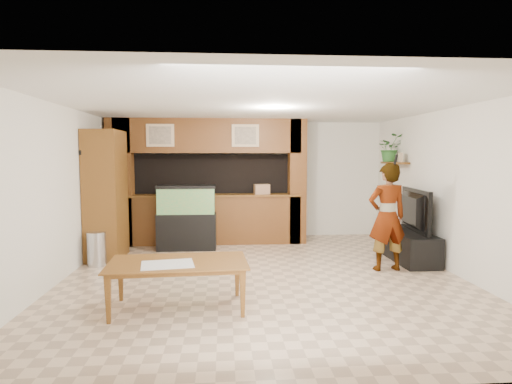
{
  "coord_description": "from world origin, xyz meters",
  "views": [
    {
      "loc": [
        -0.58,
        -6.44,
        1.87
      ],
      "look_at": [
        -0.06,
        0.6,
        1.25
      ],
      "focal_mm": 30.0,
      "sensor_mm": 36.0,
      "label": 1
    }
  ],
  "objects": [
    {
      "name": "floor",
      "position": [
        0.0,
        0.0,
        0.0
      ],
      "size": [
        6.5,
        6.5,
        0.0
      ],
      "primitive_type": "plane",
      "color": "#CBAD8D",
      "rests_on": "ground"
    },
    {
      "name": "ceiling",
      "position": [
        0.0,
        0.0,
        2.6
      ],
      "size": [
        6.5,
        6.5,
        0.0
      ],
      "primitive_type": "plane",
      "color": "white",
      "rests_on": "wall_back"
    },
    {
      "name": "wall_back",
      "position": [
        0.0,
        3.25,
        1.3
      ],
      "size": [
        6.0,
        0.0,
        6.0
      ],
      "primitive_type": "plane",
      "rotation": [
        1.57,
        0.0,
        0.0
      ],
      "color": "white",
      "rests_on": "floor"
    },
    {
      "name": "wall_left",
      "position": [
        -3.0,
        0.0,
        1.3
      ],
      "size": [
        0.0,
        6.5,
        6.5
      ],
      "primitive_type": "plane",
      "rotation": [
        1.57,
        0.0,
        1.57
      ],
      "color": "white",
      "rests_on": "floor"
    },
    {
      "name": "wall_right",
      "position": [
        3.0,
        0.0,
        1.3
      ],
      "size": [
        0.0,
        6.5,
        6.5
      ],
      "primitive_type": "plane",
      "rotation": [
        1.57,
        0.0,
        -1.57
      ],
      "color": "white",
      "rests_on": "floor"
    },
    {
      "name": "partition",
      "position": [
        -0.95,
        2.64,
        1.31
      ],
      "size": [
        4.2,
        0.99,
        2.6
      ],
      "color": "brown",
      "rests_on": "floor"
    },
    {
      "name": "wall_clock",
      "position": [
        -2.97,
        1.0,
        1.9
      ],
      "size": [
        0.05,
        0.25,
        0.25
      ],
      "color": "black",
      "rests_on": "wall_left"
    },
    {
      "name": "wall_shelf",
      "position": [
        2.85,
        1.95,
        1.7
      ],
      "size": [
        0.25,
        0.9,
        0.04
      ],
      "primitive_type": "cube",
      "color": "brown",
      "rests_on": "wall_right"
    },
    {
      "name": "pantry_cabinet",
      "position": [
        -2.7,
        1.35,
        1.15
      ],
      "size": [
        0.57,
        0.94,
        2.3
      ],
      "primitive_type": "cube",
      "color": "brown",
      "rests_on": "floor"
    },
    {
      "name": "trash_can",
      "position": [
        -2.73,
        0.8,
        0.29
      ],
      "size": [
        0.31,
        0.31,
        0.57
      ],
      "primitive_type": "cylinder",
      "color": "#B2B2B7",
      "rests_on": "floor"
    },
    {
      "name": "aquarium",
      "position": [
        -1.32,
        1.95,
        0.62
      ],
      "size": [
        1.14,
        0.43,
        1.27
      ],
      "rotation": [
        0.0,
        0.0,
        -0.01
      ],
      "color": "black",
      "rests_on": "floor"
    },
    {
      "name": "tv_stand",
      "position": [
        2.65,
        0.81,
        0.26
      ],
      "size": [
        0.57,
        1.55,
        0.52
      ],
      "primitive_type": "cube",
      "color": "black",
      "rests_on": "floor"
    },
    {
      "name": "television",
      "position": [
        2.65,
        0.81,
        0.89
      ],
      "size": [
        0.29,
        1.32,
        0.75
      ],
      "primitive_type": "imported",
      "rotation": [
        0.0,
        0.0,
        1.48
      ],
      "color": "black",
      "rests_on": "tv_stand"
    },
    {
      "name": "photo_frame",
      "position": [
        2.85,
        1.67,
        1.81
      ],
      "size": [
        0.04,
        0.14,
        0.19
      ],
      "primitive_type": "cube",
      "rotation": [
        0.0,
        0.0,
        0.1
      ],
      "color": "tan",
      "rests_on": "wall_shelf"
    },
    {
      "name": "potted_plant",
      "position": [
        2.82,
        2.14,
        2.0
      ],
      "size": [
        0.51,
        0.45,
        0.57
      ],
      "primitive_type": "imported",
      "rotation": [
        0.0,
        0.0,
        0.01
      ],
      "color": "#2A6428",
      "rests_on": "wall_shelf"
    },
    {
      "name": "person",
      "position": [
        2.03,
        0.18,
        0.87
      ],
      "size": [
        0.67,
        0.47,
        1.74
      ],
      "primitive_type": "imported",
      "rotation": [
        0.0,
        0.0,
        3.24
      ],
      "color": "#9C7755",
      "rests_on": "floor"
    },
    {
      "name": "microphone",
      "position": [
        2.08,
        0.02,
        1.79
      ],
      "size": [
        0.04,
        0.11,
        0.17
      ],
      "primitive_type": "cylinder",
      "rotation": [
        0.44,
        0.0,
        0.0
      ],
      "color": "black",
      "rests_on": "person"
    },
    {
      "name": "dining_table",
      "position": [
        -1.14,
        -1.37,
        0.29
      ],
      "size": [
        1.7,
        1.01,
        0.58
      ],
      "primitive_type": "imported",
      "rotation": [
        0.0,
        0.0,
        0.05
      ],
      "color": "brown",
      "rests_on": "floor"
    },
    {
      "name": "newspaper_a",
      "position": [
        -1.25,
        -1.48,
        0.59
      ],
      "size": [
        0.66,
        0.52,
        0.01
      ],
      "primitive_type": "cube",
      "rotation": [
        0.0,
        0.0,
        0.16
      ],
      "color": "silver",
      "rests_on": "dining_table"
    },
    {
      "name": "counter_box",
      "position": [
        0.2,
        2.45,
        1.14
      ],
      "size": [
        0.34,
        0.25,
        0.21
      ],
      "primitive_type": "cube",
      "rotation": [
        0.0,
        0.0,
        0.13
      ],
      "color": "#9E7556",
      "rests_on": "partition"
    }
  ]
}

